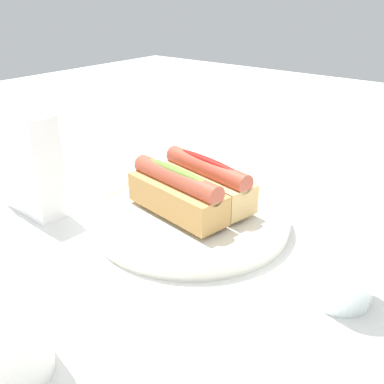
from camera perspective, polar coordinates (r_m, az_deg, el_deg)
ground_plane at (r=0.63m, az=1.46°, el=-4.35°), size 2.40×2.40×0.00m
serving_bowl at (r=0.62m, az=-0.00°, el=-2.88°), size 0.27×0.27×0.03m
hotdog_front at (r=0.62m, az=1.88°, el=1.37°), size 0.16×0.08×0.06m
hotdog_back at (r=0.59m, az=-1.98°, el=-0.06°), size 0.16×0.07×0.06m
water_glass at (r=0.50m, az=18.70°, el=-8.85°), size 0.07×0.07×0.09m
napkin_box at (r=0.68m, az=-20.10°, el=3.49°), size 0.11×0.05×0.15m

